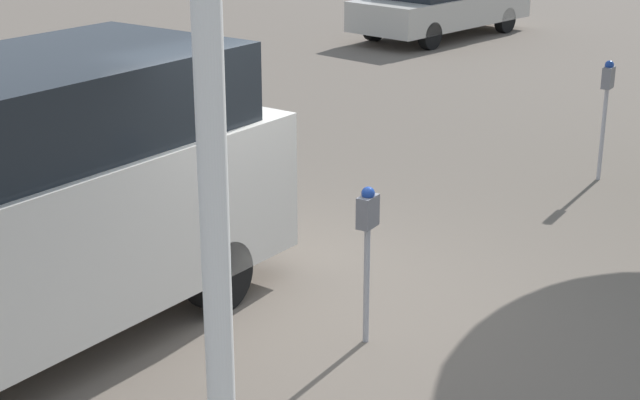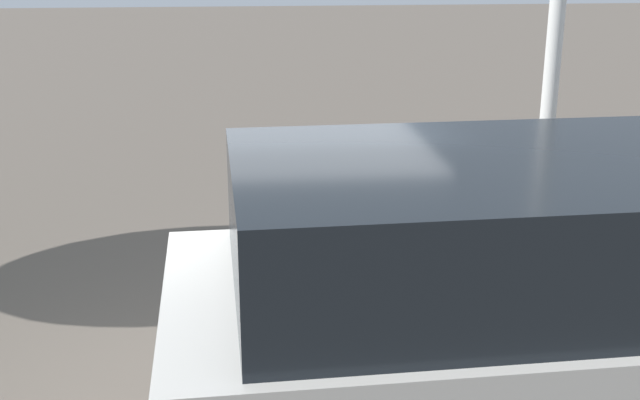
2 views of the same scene
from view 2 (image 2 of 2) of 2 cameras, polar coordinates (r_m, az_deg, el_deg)
The scene contains 4 objects.
ground_plane at distance 6.54m, azimuth -5.23°, elevation -13.53°, with size 80.00×80.00×0.00m, color #60564C.
parking_meter_near at distance 6.71m, azimuth -3.54°, elevation -3.14°, with size 0.21×0.13×1.35m.
lamp_post at distance 7.90m, azimuth 16.06°, elevation 7.62°, with size 0.44×0.44×6.51m.
parked_van at distance 5.04m, azimuth 19.81°, elevation -8.80°, with size 5.24×2.17×2.30m.
Camera 2 is at (-0.02, -5.59, 3.40)m, focal length 45.00 mm.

